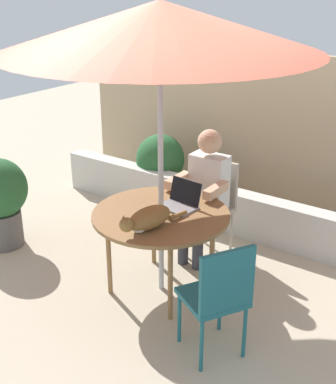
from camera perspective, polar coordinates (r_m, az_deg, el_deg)
The scene contains 11 objects.
ground_plane at distance 4.58m, azimuth -0.73°, elevation -10.45°, with size 14.00×14.00×0.00m, color #BCAD93.
fence_back at distance 5.89m, azimuth 11.34°, elevation 6.36°, with size 5.00×0.08×1.76m, color tan.
planter_wall_low at distance 5.43m, azimuth 7.26°, elevation -2.16°, with size 4.50×0.20×0.46m, color beige.
patio_table at distance 4.25m, azimuth -0.78°, elevation -2.94°, with size 1.13×1.13×0.72m.
patio_umbrella at distance 3.83m, azimuth -0.90°, elevation 17.74°, with size 2.36×2.36×2.35m.
chair_occupied at distance 4.95m, azimuth 4.96°, elevation -0.81°, with size 0.40×0.40×0.90m.
chair_empty at distance 3.58m, azimuth 5.62°, elevation -10.96°, with size 0.55×0.55×0.90m.
person_seated at distance 4.75m, azimuth 4.06°, elevation 0.42°, with size 0.48×0.48×1.24m.
laptop at distance 4.32m, azimuth 1.52°, elevation -0.79°, with size 0.32×0.28×0.21m.
cat at distance 3.94m, azimuth -2.31°, elevation -2.99°, with size 0.26×0.64×0.17m.
potted_plant_near_fence at distance 6.09m, azimuth -0.85°, elevation 3.10°, with size 0.57×0.57×0.80m.
Camera 1 is at (2.25, -3.09, 2.53)m, focal length 48.56 mm.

